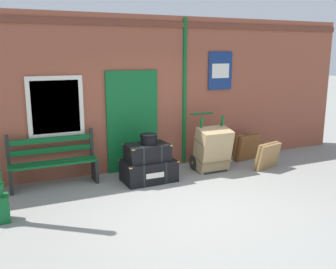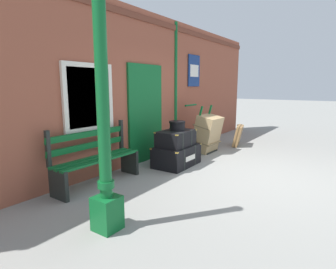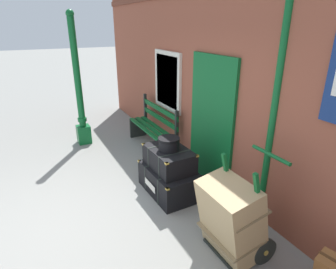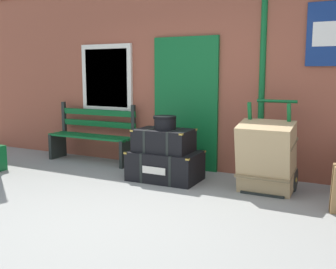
% 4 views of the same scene
% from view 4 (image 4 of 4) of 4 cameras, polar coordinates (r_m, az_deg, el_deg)
% --- Properties ---
extents(ground_plane, '(60.00, 60.00, 0.00)m').
position_cam_4_polar(ground_plane, '(4.46, -8.20, -11.60)').
color(ground_plane, gray).
extents(brick_facade, '(10.40, 0.35, 3.20)m').
position_cam_4_polar(brick_facade, '(6.47, 5.09, 9.20)').
color(brick_facade, brown).
rests_on(brick_facade, ground).
extents(platform_bench, '(1.60, 0.43, 1.01)m').
position_cam_4_polar(platform_bench, '(7.15, -10.64, -0.23)').
color(platform_bench, '#0F5B28').
rests_on(platform_bench, ground).
extents(steamer_trunk_base, '(1.03, 0.68, 0.43)m').
position_cam_4_polar(steamer_trunk_base, '(5.85, -0.39, -4.43)').
color(steamer_trunk_base, black).
rests_on(steamer_trunk_base, ground).
extents(steamer_trunk_middle, '(0.83, 0.58, 0.33)m').
position_cam_4_polar(steamer_trunk_middle, '(5.79, -0.58, -0.83)').
color(steamer_trunk_middle, black).
rests_on(steamer_trunk_middle, steamer_trunk_base).
extents(round_hatbox, '(0.33, 0.33, 0.20)m').
position_cam_4_polar(round_hatbox, '(5.73, -0.41, 1.82)').
color(round_hatbox, black).
rests_on(round_hatbox, steamer_trunk_middle).
extents(porters_trolley, '(0.71, 0.67, 1.18)m').
position_cam_4_polar(porters_trolley, '(5.52, 14.10, -4.86)').
color(porters_trolley, black).
rests_on(porters_trolley, ground).
extents(large_brown_trunk, '(0.70, 0.61, 0.95)m').
position_cam_4_polar(large_brown_trunk, '(5.31, 13.72, -3.12)').
color(large_brown_trunk, tan).
rests_on(large_brown_trunk, ground).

